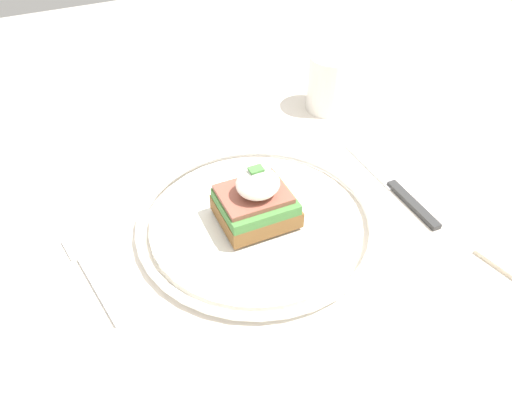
% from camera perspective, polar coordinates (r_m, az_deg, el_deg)
% --- Properties ---
extents(dining_table, '(0.97, 0.79, 0.76)m').
position_cam_1_polar(dining_table, '(0.70, 2.90, -10.05)').
color(dining_table, beige).
rests_on(dining_table, ground_plane).
extents(plate, '(0.29, 0.29, 0.02)m').
position_cam_1_polar(plate, '(0.60, 0.00, -1.92)').
color(plate, silver).
rests_on(plate, dining_table).
extents(sandwich, '(0.09, 0.08, 0.07)m').
position_cam_1_polar(sandwich, '(0.58, 0.00, 0.45)').
color(sandwich, brown).
rests_on(sandwich, plate).
extents(fork, '(0.04, 0.15, 0.00)m').
position_cam_1_polar(fork, '(0.58, -18.48, -7.25)').
color(fork, silver).
rests_on(fork, dining_table).
extents(knife, '(0.02, 0.19, 0.01)m').
position_cam_1_polar(knife, '(0.68, 15.77, 1.78)').
color(knife, '#2D2D2D').
rests_on(knife, dining_table).
extents(cup, '(0.07, 0.07, 0.09)m').
position_cam_1_polar(cup, '(0.81, 8.57, 13.74)').
color(cup, white).
rests_on(cup, dining_table).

